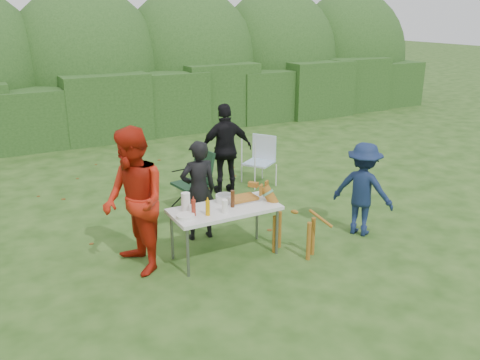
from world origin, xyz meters
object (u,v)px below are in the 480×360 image
camping_chair (192,181)px  beer_bottle (233,199)px  dog (294,222)px  person_cook (198,190)px  child (363,189)px  mustard_bottle (208,208)px  paper_towel_roll (186,202)px  person_red_jacket (134,202)px  person_black_puffy (226,149)px  ketchup_bottle (194,208)px  lawn_chair (259,161)px  folding_table (225,211)px

camping_chair → beer_bottle: size_ratio=4.32×
dog → camping_chair: size_ratio=0.98×
person_cook → camping_chair: bearing=-104.3°
child → dog: child is taller
mustard_bottle → paper_towel_roll: bearing=126.8°
person_red_jacket → person_black_puffy: person_red_jacket is taller
person_cook → person_black_puffy: person_black_puffy is taller
person_cook → paper_towel_roll: 0.77m
person_cook → person_black_puffy: 2.03m
camping_chair → mustard_bottle: size_ratio=5.19×
person_red_jacket → ketchup_bottle: 0.77m
dog → child: bearing=-121.4°
lawn_chair → folding_table: bearing=17.1°
lawn_chair → beer_bottle: 3.16m
person_cook → camping_chair: person_cook is taller
folding_table → paper_towel_roll: 0.56m
camping_chair → lawn_chair: 1.78m
camping_chair → lawn_chair: (1.68, 0.59, -0.03)m
person_cook → person_black_puffy: size_ratio=0.90×
ketchup_bottle → person_black_puffy: bearing=54.7°
person_black_puffy → folding_table: bearing=71.5°
paper_towel_roll → dog: bearing=-20.1°
person_red_jacket → dog: bearing=69.3°
person_red_jacket → ketchup_bottle: (0.71, -0.27, -0.12)m
folding_table → ketchup_bottle: bearing=-173.9°
dog → paper_towel_roll: 1.55m
person_red_jacket → paper_towel_roll: bearing=78.2°
beer_bottle → person_black_puffy: bearing=65.1°
person_black_puffy → paper_towel_roll: bearing=60.7°
person_red_jacket → dog: 2.23m
folding_table → paper_towel_roll: bearing=165.2°
person_black_puffy → child: bearing=119.7°
child → beer_bottle: 2.12m
child → camping_chair: (-1.89, 2.18, -0.21)m
person_cook → lawn_chair: person_cook is taller
folding_table → ketchup_bottle: (-0.48, -0.05, 0.16)m
person_cook → person_red_jacket: bearing=29.0°
folding_table → camping_chair: bearing=80.5°
lawn_chair → beer_bottle: size_ratio=4.03×
folding_table → person_cook: bearing=94.7°
lawn_chair → paper_towel_roll: (-2.52, -2.33, 0.39)m
ketchup_bottle → beer_bottle: beer_bottle is taller
person_red_jacket → paper_towel_roll: person_red_jacket is taller
person_red_jacket → mustard_bottle: person_red_jacket is taller
folding_table → child: child is taller
camping_chair → beer_bottle: (-0.21, -1.91, 0.34)m
folding_table → person_red_jacket: size_ratio=0.77×
folding_table → mustard_bottle: bearing=-157.5°
mustard_bottle → folding_table: bearing=22.5°
lawn_chair → ketchup_bottle: (-2.48, -2.52, 0.37)m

